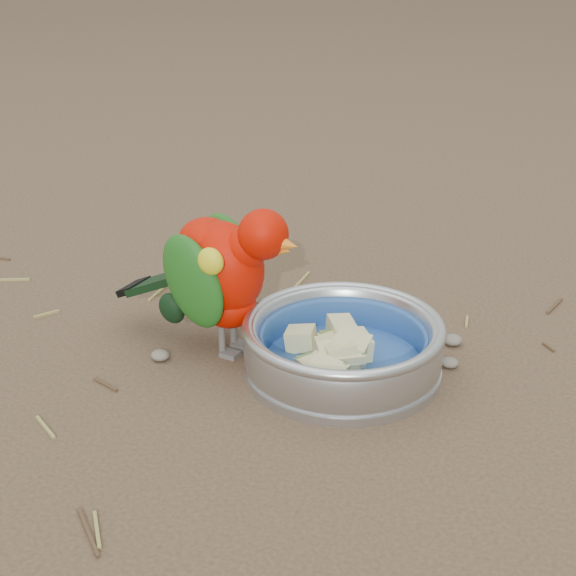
% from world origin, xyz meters
% --- Properties ---
extents(ground, '(60.00, 60.00, 0.00)m').
position_xyz_m(ground, '(0.00, 0.00, 0.00)').
color(ground, brown).
extents(food_bowl, '(0.21, 0.21, 0.02)m').
position_xyz_m(food_bowl, '(0.12, 0.10, 0.01)').
color(food_bowl, '#B2B2BA').
rests_on(food_bowl, ground).
extents(bowl_wall, '(0.21, 0.21, 0.04)m').
position_xyz_m(bowl_wall, '(0.12, 0.10, 0.04)').
color(bowl_wall, '#B2B2BA').
rests_on(bowl_wall, food_bowl).
extents(fruit_wedges, '(0.13, 0.13, 0.03)m').
position_xyz_m(fruit_wedges, '(0.12, 0.10, 0.03)').
color(fruit_wedges, beige).
rests_on(fruit_wedges, food_bowl).
extents(lory_parrot, '(0.22, 0.14, 0.17)m').
position_xyz_m(lory_parrot, '(-0.02, 0.11, 0.08)').
color(lory_parrot, '#C20E00').
rests_on(lory_parrot, ground).
extents(ground_debris, '(0.90, 0.80, 0.01)m').
position_xyz_m(ground_debris, '(0.01, 0.03, 0.00)').
color(ground_debris, olive).
rests_on(ground_debris, ground).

